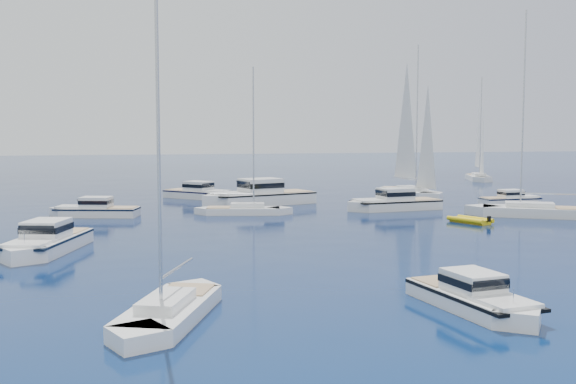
# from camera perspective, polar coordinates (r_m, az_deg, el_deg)

# --- Properties ---
(ground) EXTENTS (400.00, 400.00, 0.00)m
(ground) POSITION_cam_1_polar(r_m,az_deg,el_deg) (36.34, 10.16, -6.61)
(ground) COLOR navy
(ground) RESTS_ON ground
(motor_cruiser_near) EXTENTS (3.29, 8.02, 2.04)m
(motor_cruiser_near) POSITION_cam_1_polar(r_m,az_deg,el_deg) (29.03, 15.62, -9.69)
(motor_cruiser_near) COLOR white
(motor_cruiser_near) RESTS_ON ground
(motor_cruiser_left) EXTENTS (5.67, 10.10, 2.54)m
(motor_cruiser_left) POSITION_cam_1_polar(r_m,az_deg,el_deg) (43.67, -19.93, -4.87)
(motor_cruiser_left) COLOR white
(motor_cruiser_left) RESTS_ON ground
(motor_cruiser_centre) EXTENTS (10.33, 4.10, 2.64)m
(motor_cruiser_centre) POSITION_cam_1_polar(r_m,az_deg,el_deg) (64.48, 8.97, -1.51)
(motor_cruiser_centre) COLOR silver
(motor_cruiser_centre) RESTS_ON ground
(motor_cruiser_far_r) EXTENTS (7.32, 2.36, 1.91)m
(motor_cruiser_far_r) POSITION_cam_1_polar(r_m,az_deg,el_deg) (72.72, 18.55, -0.97)
(motor_cruiser_far_r) COLOR white
(motor_cruiser_far_r) RESTS_ON ground
(motor_cruiser_far_l) EXTENTS (8.82, 4.89, 2.21)m
(motor_cruiser_far_l) POSITION_cam_1_polar(r_m,az_deg,el_deg) (61.03, -16.18, -2.01)
(motor_cruiser_far_l) COLOR silver
(motor_cruiser_far_l) RESTS_ON ground
(motor_cruiser_distant) EXTENTS (13.55, 7.42, 3.40)m
(motor_cruiser_distant) POSITION_cam_1_polar(r_m,az_deg,el_deg) (68.41, -2.54, -1.08)
(motor_cruiser_distant) COLOR silver
(motor_cruiser_distant) RESTS_ON ground
(motor_cruiser_horizon) EXTENTS (8.58, 8.72, 2.46)m
(motor_cruiser_horizon) POSITION_cam_1_polar(r_m,az_deg,el_deg) (75.37, -7.54, -0.55)
(motor_cruiser_horizon) COLOR silver
(motor_cruiser_horizon) RESTS_ON ground
(sailboat_fore) EXTENTS (6.01, 9.83, 14.12)m
(sailboat_fore) POSITION_cam_1_polar(r_m,az_deg,el_deg) (27.10, -10.06, -10.64)
(sailboat_fore) COLOR white
(sailboat_fore) RESTS_ON ground
(sailboat_mid_r) EXTENTS (12.50, 9.28, 18.53)m
(sailboat_mid_r) POSITION_cam_1_polar(r_m,az_deg,el_deg) (62.46, 20.34, -1.97)
(sailboat_mid_r) COLOR silver
(sailboat_mid_r) RESTS_ON ground
(sailboat_centre) EXTENTS (9.60, 4.44, 13.66)m
(sailboat_centre) POSITION_cam_1_polar(r_m,az_deg,el_deg) (60.36, -3.82, -1.90)
(sailboat_centre) COLOR silver
(sailboat_centre) RESTS_ON ground
(sailboat_sails_r) EXTENTS (4.76, 12.41, 17.78)m
(sailboat_sails_r) POSITION_cam_1_polar(r_m,az_deg,el_deg) (78.34, 10.36, -0.38)
(sailboat_sails_r) COLOR white
(sailboat_sails_r) RESTS_ON ground
(sailboat_sails_far) EXTENTS (6.65, 11.45, 16.39)m
(sailboat_sails_far) POSITION_cam_1_polar(r_m,az_deg,el_deg) (107.98, 15.91, 0.98)
(sailboat_sails_far) COLOR silver
(sailboat_sails_far) RESTS_ON ground
(tender_yellow) EXTENTS (3.24, 4.17, 0.95)m
(tender_yellow) POSITION_cam_1_polar(r_m,az_deg,el_deg) (56.43, 15.27, -2.56)
(tender_yellow) COLOR yellow
(tender_yellow) RESTS_ON ground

